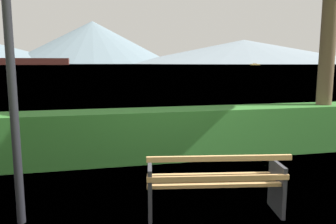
{
  "coord_description": "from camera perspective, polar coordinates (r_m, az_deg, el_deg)",
  "views": [
    {
      "loc": [
        -1.5,
        -3.88,
        1.97
      ],
      "look_at": [
        0.0,
        2.72,
        0.95
      ],
      "focal_mm": 35.14,
      "sensor_mm": 36.0,
      "label": 1
    }
  ],
  "objects": [
    {
      "name": "lamp_post",
      "position": [
        4.29,
        -26.2,
        15.81
      ],
      "size": [
        0.3,
        0.3,
        3.79
      ],
      "color": "black",
      "rests_on": "ground_plane"
    },
    {
      "name": "distant_hills",
      "position": [
        580.36,
        -11.93,
        10.88
      ],
      "size": [
        862.33,
        461.23,
        74.07
      ],
      "color": "slate",
      "rests_on": "ground_plane"
    },
    {
      "name": "hedge_row",
      "position": [
        6.81,
        0.2,
        -3.78
      ],
      "size": [
        11.55,
        0.81,
        1.02
      ],
      "primitive_type": "cube",
      "color": "#2D6B28",
      "rests_on": "ground_plane"
    },
    {
      "name": "park_bench",
      "position": [
        4.38,
        8.14,
        -12.14
      ],
      "size": [
        1.82,
        0.85,
        0.87
      ],
      "color": "tan",
      "rests_on": "ground_plane"
    },
    {
      "name": "water_surface",
      "position": [
        310.28,
        -12.64,
        8.01
      ],
      "size": [
        620.0,
        620.0,
        0.0
      ],
      "primitive_type": "plane",
      "color": "#6B8EA3",
      "rests_on": "ground_plane"
    },
    {
      "name": "fishing_boat_near",
      "position": [
        270.81,
        14.84,
        7.99
      ],
      "size": [
        7.82,
        3.08,
        1.52
      ],
      "color": "gold",
      "rests_on": "water_surface"
    },
    {
      "name": "ground_plane",
      "position": [
        4.6,
        7.86,
        -16.87
      ],
      "size": [
        1400.0,
        1400.0,
        0.0
      ],
      "primitive_type": "plane",
      "color": "#567A38"
    }
  ]
}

